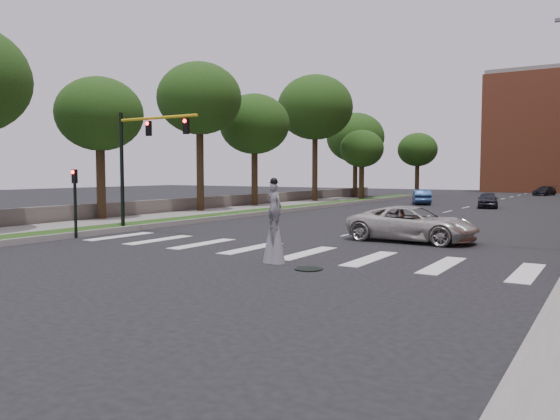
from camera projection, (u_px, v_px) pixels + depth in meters
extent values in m
plane|color=black|center=(265.00, 254.00, 20.64)|extent=(160.00, 160.00, 0.00)
cube|color=#1C3B11|center=(283.00, 209.00, 43.63)|extent=(2.00, 60.00, 0.25)
cube|color=gray|center=(294.00, 210.00, 43.08)|extent=(0.20, 60.00, 0.28)
cube|color=slate|center=(167.00, 217.00, 36.74)|extent=(4.00, 60.00, 0.18)
cube|color=#534D47|center=(241.00, 201.00, 48.19)|extent=(0.50, 56.00, 1.10)
cylinder|color=black|center=(308.00, 269.00, 17.36)|extent=(0.90, 0.90, 0.04)
cylinder|color=black|center=(122.00, 172.00, 28.75)|extent=(0.20, 0.20, 6.20)
cylinder|color=gold|center=(157.00, 118.00, 27.20)|extent=(5.20, 0.14, 0.14)
cube|color=black|center=(149.00, 128.00, 27.55)|extent=(0.28, 0.18, 0.75)
cylinder|color=#FF0C0C|center=(147.00, 123.00, 27.45)|extent=(0.18, 0.06, 0.18)
cube|color=black|center=(186.00, 126.00, 26.23)|extent=(0.28, 0.18, 0.75)
cylinder|color=#FF0C0C|center=(185.00, 121.00, 26.13)|extent=(0.18, 0.06, 0.18)
cylinder|color=black|center=(75.00, 206.00, 25.53)|extent=(0.14, 0.14, 3.00)
cube|color=black|center=(75.00, 176.00, 25.43)|extent=(0.25, 0.16, 0.65)
cylinder|color=#FF0C0C|center=(73.00, 172.00, 25.34)|extent=(0.16, 0.05, 0.16)
cylinder|color=black|center=(278.00, 247.00, 18.51)|extent=(0.07, 0.07, 1.15)
cylinder|color=black|center=(270.00, 246.00, 18.69)|extent=(0.07, 0.07, 1.15)
cone|color=slate|center=(278.00, 242.00, 18.50)|extent=(0.52, 0.52, 1.44)
cone|color=slate|center=(270.00, 242.00, 18.68)|extent=(0.52, 0.52, 1.44)
imported|color=slate|center=(274.00, 206.00, 18.51)|extent=(0.59, 0.40, 1.58)
sphere|color=black|center=(274.00, 181.00, 18.45)|extent=(0.26, 0.26, 0.26)
cylinder|color=black|center=(274.00, 183.00, 18.45)|extent=(0.34, 0.34, 0.02)
cube|color=yellow|center=(276.00, 194.00, 18.59)|extent=(0.22, 0.05, 0.10)
imported|color=beige|center=(413.00, 224.00, 24.35)|extent=(5.75, 2.76, 1.58)
imported|color=black|center=(488.00, 200.00, 47.18)|extent=(2.40, 4.30, 1.38)
imported|color=navy|center=(421.00, 197.00, 52.28)|extent=(3.01, 4.56, 1.42)
imported|color=black|center=(544.00, 191.00, 71.83)|extent=(2.91, 4.61, 1.24)
cylinder|color=black|center=(101.00, 179.00, 34.16)|extent=(0.56, 0.56, 5.36)
ellipsoid|color=black|center=(99.00, 114.00, 33.88)|extent=(5.38, 5.38, 4.58)
cylinder|color=black|center=(200.00, 166.00, 41.48)|extent=(0.56, 0.56, 7.05)
ellipsoid|color=black|center=(199.00, 98.00, 41.12)|extent=(6.39, 6.39, 5.43)
cylinder|color=black|center=(255.00, 175.00, 47.83)|extent=(0.56, 0.56, 5.74)
ellipsoid|color=black|center=(254.00, 124.00, 47.52)|extent=(6.16, 6.16, 5.24)
cylinder|color=black|center=(315.00, 165.00, 55.59)|extent=(0.56, 0.56, 7.71)
ellipsoid|color=black|center=(315.00, 107.00, 55.18)|extent=(7.69, 7.69, 6.53)
cylinder|color=black|center=(355.00, 175.00, 67.06)|extent=(0.56, 0.56, 5.55)
ellipsoid|color=black|center=(355.00, 137.00, 66.74)|extent=(7.08, 7.08, 6.02)
cylinder|color=black|center=(361.00, 180.00, 58.77)|extent=(0.56, 0.56, 4.42)
ellipsoid|color=black|center=(362.00, 149.00, 58.53)|extent=(4.72, 4.72, 4.01)
cylinder|color=black|center=(417.00, 178.00, 70.90)|extent=(0.56, 0.56, 4.72)
ellipsoid|color=black|center=(418.00, 150.00, 70.65)|extent=(5.11, 5.11, 4.34)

